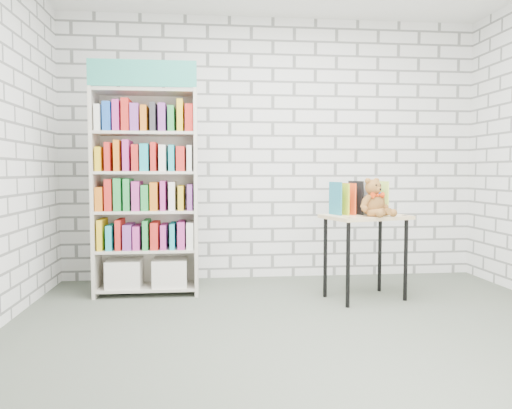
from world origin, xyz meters
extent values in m
plane|color=#4A5145|center=(0.00, 0.00, 0.00)|extent=(4.50, 4.50, 0.00)
cube|color=silver|center=(0.00, 2.00, 1.40)|extent=(4.50, 0.02, 2.80)
cube|color=silver|center=(0.00, -2.00, 1.40)|extent=(4.50, 0.02, 2.80)
cube|color=beige|center=(-1.74, 1.35, 0.96)|extent=(0.03, 0.37, 1.91)
cube|color=beige|center=(-0.82, 1.35, 0.96)|extent=(0.03, 0.37, 1.91)
cube|color=beige|center=(-1.28, 1.53, 0.96)|extent=(0.96, 0.02, 1.91)
cube|color=teal|center=(-1.28, 1.17, 2.03)|extent=(0.96, 0.02, 0.23)
cube|color=beige|center=(-1.28, 1.35, 0.06)|extent=(0.89, 0.35, 0.03)
cube|color=beige|center=(-1.28, 1.35, 0.42)|extent=(0.89, 0.35, 0.03)
cube|color=beige|center=(-1.28, 1.35, 0.79)|extent=(0.89, 0.35, 0.03)
cube|color=beige|center=(-1.28, 1.35, 1.15)|extent=(0.89, 0.35, 0.03)
cube|color=beige|center=(-1.28, 1.35, 1.51)|extent=(0.89, 0.35, 0.03)
cube|color=beige|center=(-1.28, 1.35, 1.89)|extent=(0.89, 0.35, 0.03)
cube|color=silver|center=(-1.49, 1.35, 0.20)|extent=(0.32, 0.31, 0.25)
cube|color=silver|center=(-1.07, 1.35, 0.20)|extent=(0.32, 0.31, 0.25)
cube|color=green|center=(-1.28, 1.34, 0.57)|extent=(0.89, 0.31, 0.25)
cube|color=orange|center=(-1.28, 1.34, 0.93)|extent=(0.89, 0.31, 0.25)
cube|color=#BF338C|center=(-1.28, 1.34, 1.29)|extent=(0.89, 0.31, 0.25)
cube|color=#19A5B2|center=(-1.28, 1.34, 1.65)|extent=(0.89, 0.31, 0.25)
cube|color=tan|center=(0.70, 0.96, 0.75)|extent=(0.82, 0.67, 0.03)
cylinder|color=black|center=(0.47, 0.70, 0.37)|extent=(0.04, 0.04, 0.73)
cylinder|color=black|center=(0.36, 1.06, 0.37)|extent=(0.04, 0.04, 0.73)
cylinder|color=black|center=(1.05, 0.86, 0.37)|extent=(0.04, 0.04, 0.73)
cylinder|color=black|center=(0.94, 1.23, 0.37)|extent=(0.04, 0.04, 0.73)
cylinder|color=black|center=(0.48, 0.71, 0.76)|extent=(0.05, 0.05, 0.01)
cylinder|color=black|center=(1.03, 0.87, 0.76)|extent=(0.05, 0.05, 0.01)
cube|color=teal|center=(0.44, 1.01, 0.91)|extent=(0.08, 0.21, 0.30)
cube|color=#C1D020|center=(0.51, 1.03, 0.91)|extent=(0.08, 0.21, 0.30)
cube|color=#FF4B1B|center=(0.57, 1.05, 0.91)|extent=(0.08, 0.21, 0.30)
cube|color=black|center=(0.64, 1.06, 0.91)|extent=(0.08, 0.21, 0.30)
cube|color=silver|center=(0.71, 1.08, 0.91)|extent=(0.08, 0.21, 0.30)
cube|color=red|center=(0.77, 1.10, 0.91)|extent=(0.08, 0.21, 0.30)
cube|color=blue|center=(0.84, 1.12, 0.91)|extent=(0.08, 0.21, 0.30)
cube|color=#DBFF54|center=(0.90, 1.14, 0.91)|extent=(0.08, 0.21, 0.30)
ellipsoid|color=brown|center=(0.74, 0.88, 0.87)|extent=(0.20, 0.17, 0.20)
sphere|color=brown|center=(0.74, 0.88, 1.02)|extent=(0.14, 0.14, 0.14)
sphere|color=brown|center=(0.69, 0.87, 1.07)|extent=(0.05, 0.05, 0.05)
sphere|color=brown|center=(0.78, 0.91, 1.07)|extent=(0.05, 0.05, 0.05)
sphere|color=brown|center=(0.77, 0.83, 1.00)|extent=(0.06, 0.06, 0.06)
sphere|color=black|center=(0.75, 0.82, 1.04)|extent=(0.02, 0.02, 0.02)
sphere|color=black|center=(0.79, 0.84, 1.04)|extent=(0.02, 0.02, 0.02)
sphere|color=black|center=(0.78, 0.80, 1.00)|extent=(0.02, 0.02, 0.02)
cylinder|color=brown|center=(0.66, 0.82, 0.89)|extent=(0.12, 0.07, 0.14)
cylinder|color=brown|center=(0.84, 0.91, 0.89)|extent=(0.10, 0.11, 0.14)
sphere|color=brown|center=(0.64, 0.79, 0.84)|extent=(0.06, 0.06, 0.06)
sphere|color=brown|center=(0.87, 0.91, 0.84)|extent=(0.06, 0.06, 0.06)
cylinder|color=brown|center=(0.73, 0.77, 0.80)|extent=(0.15, 0.15, 0.08)
cylinder|color=brown|center=(0.84, 0.82, 0.80)|extent=(0.08, 0.16, 0.08)
sphere|color=brown|center=(0.74, 0.70, 0.80)|extent=(0.07, 0.07, 0.07)
sphere|color=brown|center=(0.89, 0.77, 0.80)|extent=(0.07, 0.07, 0.07)
cone|color=red|center=(0.74, 0.81, 0.95)|extent=(0.07, 0.07, 0.05)
cone|color=red|center=(0.80, 0.84, 0.95)|extent=(0.07, 0.07, 0.05)
sphere|color=red|center=(0.77, 0.83, 0.95)|extent=(0.03, 0.03, 0.03)
camera|label=1|loc=(-0.74, -3.39, 1.16)|focal=35.00mm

